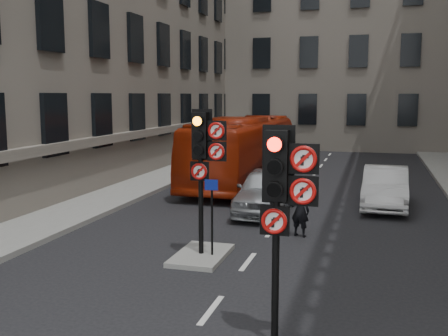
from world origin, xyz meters
The scene contains 12 objects.
pavement_left centered at (-7.20, 12.00, 0.08)m, with size 3.00×50.00×0.16m, color gray.
centre_island centered at (-1.20, 5.00, 0.06)m, with size 1.20×2.00×0.12m, color gray.
building_far centered at (0.00, 38.00, 10.00)m, with size 30.00×14.00×20.00m, color gray.
signal_near centered at (1.49, 0.99, 2.58)m, with size 0.91×0.40×3.58m.
signal_far centered at (-1.11, 4.99, 2.70)m, with size 0.91×0.40×3.58m.
car_silver centered at (-0.67, 10.48, 0.77)m, with size 1.81×4.50×1.53m, color #A2A6AA.
car_white centered at (3.30, 12.50, 0.73)m, with size 1.54×4.40×1.45m, color silver.
car_pink centered at (-2.58, 15.57, 0.66)m, with size 1.84×4.52×1.31m, color #BF3888.
bus_red centered at (-2.90, 16.20, 1.52)m, with size 2.55×10.90×3.04m, color #9B230B.
motorcycle centered at (-0.04, 8.73, 0.55)m, with size 0.52×1.83×1.10m, color black.
motorcyclist centered at (0.89, 7.69, 0.77)m, with size 0.56×0.37×1.54m, color black.
info_sign centered at (-0.90, 4.94, 1.34)m, with size 0.33×0.11×1.89m.
Camera 1 is at (2.83, -7.00, 4.05)m, focal length 42.00 mm.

